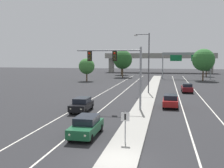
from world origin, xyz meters
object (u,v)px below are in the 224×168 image
at_px(car_oncoming_green, 86,126).
at_px(tree_far_left_a, 123,60).
at_px(median_sign_post, 125,123).
at_px(street_lamp_median, 147,59).
at_px(car_receding_darkred, 187,88).
at_px(tree_far_right_a, 207,65).
at_px(car_oncoming_black, 82,105).
at_px(highway_sign_gantry, 186,57).
at_px(tree_far_left_c, 87,66).
at_px(tree_far_right_c, 203,60).
at_px(overhead_signal_mast, 120,64).
at_px(tree_far_left_b, 121,62).
at_px(car_receding_red, 170,101).

xyz_separation_m(car_oncoming_green, tree_far_left_a, (-6.89, 61.40, 4.58)).
relative_size(median_sign_post, street_lamp_median, 0.22).
distance_m(car_receding_darkred, tree_far_right_a, 41.68).
xyz_separation_m(car_oncoming_black, highway_sign_gantry, (14.85, 49.42, 5.34)).
xyz_separation_m(street_lamp_median, tree_far_left_c, (-16.77, 20.63, -1.98)).
distance_m(car_oncoming_green, tree_far_right_c, 55.57).
relative_size(median_sign_post, tree_far_left_c, 0.38).
bearing_deg(car_oncoming_green, street_lamp_median, 83.49).
bearing_deg(overhead_signal_mast, tree_far_left_c, 112.34).
height_order(highway_sign_gantry, tree_far_right_c, tree_far_right_c).
relative_size(car_oncoming_green, car_receding_darkred, 1.00).
distance_m(car_oncoming_green, tree_far_left_b, 72.53).
height_order(car_oncoming_green, tree_far_right_c, tree_far_right_c).
bearing_deg(tree_far_left_c, tree_far_right_c, 12.85).
distance_m(car_receding_red, highway_sign_gantry, 45.21).
height_order(median_sign_post, car_receding_darkred, median_sign_post).
bearing_deg(tree_far_right_c, overhead_signal_mast, -109.14).
relative_size(car_receding_red, tree_far_left_a, 0.55).
bearing_deg(tree_far_left_b, tree_far_left_a, -78.65).
bearing_deg(median_sign_post, overhead_signal_mast, 101.43).
height_order(street_lamp_median, car_oncoming_green, street_lamp_median).
distance_m(car_oncoming_green, car_receding_darkred, 30.43).
height_order(overhead_signal_mast, car_receding_red, overhead_signal_mast).
height_order(median_sign_post, tree_far_right_a, tree_far_right_a).
height_order(highway_sign_gantry, tree_far_left_a, tree_far_left_a).
height_order(street_lamp_median, tree_far_left_a, street_lamp_median).
height_order(median_sign_post, car_receding_red, median_sign_post).
height_order(car_receding_red, tree_far_left_b, tree_far_left_b).
xyz_separation_m(car_oncoming_black, car_receding_darkred, (12.97, 19.73, 0.00)).
distance_m(overhead_signal_mast, tree_far_left_b, 61.70).
bearing_deg(car_oncoming_black, street_lamp_median, 69.62).
bearing_deg(overhead_signal_mast, tree_far_right_c, 70.86).
bearing_deg(tree_far_left_a, median_sign_post, -80.79).
distance_m(highway_sign_gantry, tree_far_left_c, 28.19).
bearing_deg(car_oncoming_black, tree_far_left_b, 95.21).
bearing_deg(median_sign_post, car_receding_red, 77.59).
height_order(median_sign_post, car_oncoming_black, median_sign_post).
height_order(car_oncoming_black, car_receding_darkred, same).
distance_m(median_sign_post, tree_far_left_c, 50.93).
relative_size(street_lamp_median, car_oncoming_black, 2.22).
relative_size(overhead_signal_mast, car_oncoming_green, 1.71).
relative_size(median_sign_post, tree_far_right_a, 0.40).
distance_m(street_lamp_median, tree_far_right_c, 30.02).
xyz_separation_m(median_sign_post, tree_far_left_c, (-17.11, 47.92, 2.23)).
bearing_deg(highway_sign_gantry, overhead_signal_mast, -102.78).
bearing_deg(tree_far_left_b, tree_far_right_a, -4.95).
height_order(street_lamp_median, car_receding_red, street_lamp_median).
distance_m(car_oncoming_green, highway_sign_gantry, 59.90).
bearing_deg(tree_far_right_a, car_receding_darkred, -102.23).
distance_m(overhead_signal_mast, car_receding_red, 7.97).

